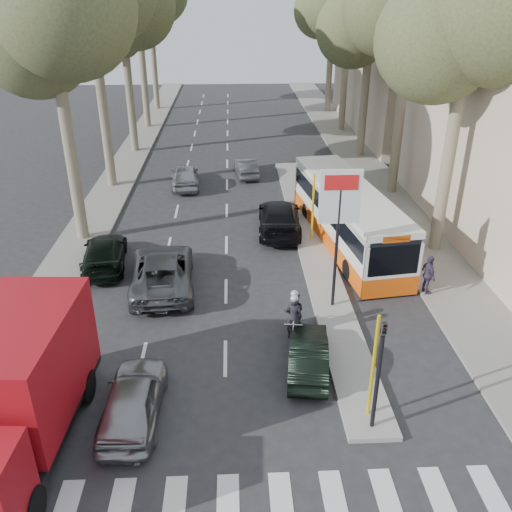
{
  "coord_description": "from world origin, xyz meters",
  "views": [
    {
      "loc": [
        -0.53,
        -12.87,
        11.23
      ],
      "look_at": [
        0.34,
        6.48,
        1.6
      ],
      "focal_mm": 38.0,
      "sensor_mm": 36.0,
      "label": 1
    }
  ],
  "objects": [
    {
      "name": "traffic_island",
      "position": [
        3.25,
        11.0,
        0.08
      ],
      "size": [
        1.5,
        26.0,
        0.16
      ],
      "primitive_type": "cube",
      "color": "gray",
      "rests_on": "ground"
    },
    {
      "name": "queue_car_a",
      "position": [
        -3.5,
        7.0,
        0.75
      ],
      "size": [
        2.88,
        5.55,
        1.49
      ],
      "primitive_type": "imported",
      "rotation": [
        0.0,
        0.0,
        3.22
      ],
      "color": "#4E5256",
      "rests_on": "ground"
    },
    {
      "name": "red_truck",
      "position": [
        -6.29,
        -1.58,
        1.89
      ],
      "size": [
        2.9,
        6.82,
        3.57
      ],
      "rotation": [
        0.0,
        0.0,
        -0.06
      ],
      "color": "black",
      "rests_on": "ground"
    },
    {
      "name": "silver_hatchback",
      "position": [
        -3.5,
        -0.7,
        0.68
      ],
      "size": [
        1.7,
        4.03,
        1.36
      ],
      "primitive_type": "imported",
      "rotation": [
        0.0,
        0.0,
        3.12
      ],
      "color": "#9B9CA3",
      "rests_on": "ground"
    },
    {
      "name": "building_far",
      "position": [
        15.5,
        34.0,
        8.0
      ],
      "size": [
        11.0,
        20.0,
        16.0
      ],
      "primitive_type": "cube",
      "color": "#B7A88E",
      "rests_on": "ground"
    },
    {
      "name": "tree_r_c",
      "position": [
        9.03,
        26.11,
        9.69
      ],
      "size": [
        7.4,
        7.2,
        13.32
      ],
      "color": "#6B604C",
      "rests_on": "ground"
    },
    {
      "name": "queue_car_d",
      "position": [
        0.36,
        21.69,
        0.58
      ],
      "size": [
        1.65,
        3.66,
        1.17
      ],
      "primitive_type": "imported",
      "rotation": [
        0.0,
        0.0,
        3.26
      ],
      "color": "#4A4D51",
      "rests_on": "ground"
    },
    {
      "name": "billboard",
      "position": [
        3.25,
        5.0,
        3.7
      ],
      "size": [
        1.5,
        12.1,
        5.6
      ],
      "color": "yellow",
      "rests_on": "ground"
    },
    {
      "name": "pedestrian_far",
      "position": [
        7.32,
        9.91,
        0.89
      ],
      "size": [
        1.03,
        1.0,
        1.54
      ],
      "primitive_type": "imported",
      "rotation": [
        0.0,
        0.0,
        3.89
      ],
      "color": "#67584D",
      "rests_on": "sidewalk_right"
    },
    {
      "name": "queue_car_c",
      "position": [
        -3.5,
        19.67,
        0.71
      ],
      "size": [
        2.04,
        4.3,
        1.42
      ],
      "primitive_type": "imported",
      "rotation": [
        0.0,
        0.0,
        3.23
      ],
      "color": "#9DA1A4",
      "rests_on": "ground"
    },
    {
      "name": "city_bus",
      "position": [
        4.91,
        10.94,
        1.51
      ],
      "size": [
        3.85,
        11.1,
        2.87
      ],
      "rotation": [
        0.0,
        0.0,
        0.14
      ],
      "color": "#EC540D",
      "rests_on": "ground"
    },
    {
      "name": "tree_l_c",
      "position": [
        -7.77,
        28.11,
        10.04
      ],
      "size": [
        7.4,
        7.2,
        13.71
      ],
      "color": "#6B604C",
      "rests_on": "ground"
    },
    {
      "name": "ground",
      "position": [
        0.0,
        0.0,
        0.0
      ],
      "size": [
        120.0,
        120.0,
        0.0
      ],
      "primitive_type": "plane",
      "color": "#28282B",
      "rests_on": "ground"
    },
    {
      "name": "sidewalk_right",
      "position": [
        8.6,
        25.0,
        0.06
      ],
      "size": [
        3.2,
        70.0,
        0.12
      ],
      "primitive_type": "cube",
      "color": "gray",
      "rests_on": "ground"
    },
    {
      "name": "pedestrian_near",
      "position": [
        7.2,
        5.8,
        0.95
      ],
      "size": [
        0.62,
        1.03,
        1.65
      ],
      "primitive_type": "imported",
      "rotation": [
        0.0,
        0.0,
        1.73
      ],
      "color": "#433752",
      "rests_on": "sidewalk_right"
    },
    {
      "name": "dark_hatchback",
      "position": [
        1.8,
        1.3,
        0.59
      ],
      "size": [
        1.69,
        3.68,
        1.17
      ],
      "primitive_type": "imported",
      "rotation": [
        0.0,
        0.0,
        3.01
      ],
      "color": "black",
      "rests_on": "ground"
    },
    {
      "name": "traffic_light_island",
      "position": [
        3.25,
        -1.5,
        2.49
      ],
      "size": [
        0.16,
        0.41,
        3.6
      ],
      "color": "black",
      "rests_on": "ground"
    },
    {
      "name": "tree_r_a",
      "position": [
        9.13,
        10.11,
        10.38
      ],
      "size": [
        7.4,
        7.2,
        14.1
      ],
      "color": "#6B604C",
      "rests_on": "ground"
    },
    {
      "name": "queue_car_b",
      "position": [
        1.8,
        12.52,
        0.75
      ],
      "size": [
        2.38,
        5.28,
        1.5
      ],
      "primitive_type": "imported",
      "rotation": [
        0.0,
        0.0,
        3.09
      ],
      "color": "black",
      "rests_on": "ground"
    },
    {
      "name": "motorcycle",
      "position": [
        1.53,
        3.23,
        0.82
      ],
      "size": [
        0.85,
        2.13,
        1.81
      ],
      "rotation": [
        0.0,
        0.0,
        -0.13
      ],
      "color": "black",
      "rests_on": "ground"
    },
    {
      "name": "median_left",
      "position": [
        -8.0,
        28.0,
        0.06
      ],
      "size": [
        2.4,
        64.0,
        0.12
      ],
      "primitive_type": "cube",
      "color": "gray",
      "rests_on": "ground"
    },
    {
      "name": "tree_l_a",
      "position": [
        -7.87,
        12.11,
        10.38
      ],
      "size": [
        7.4,
        7.2,
        14.1
      ],
      "color": "#6B604C",
      "rests_on": "ground"
    },
    {
      "name": "queue_car_e",
      "position": [
        -6.3,
        9.0,
        0.64
      ],
      "size": [
        2.34,
        4.62,
        1.29
      ],
      "primitive_type": "imported",
      "rotation": [
        0.0,
        0.0,
        3.27
      ],
      "color": "black",
      "rests_on": "ground"
    }
  ]
}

